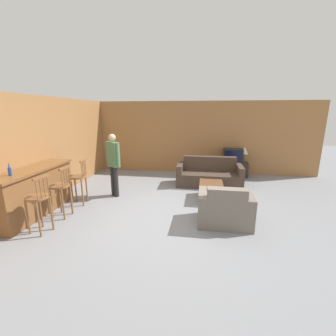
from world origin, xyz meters
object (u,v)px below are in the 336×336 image
armchair_near (225,210)px  person_by_window (113,161)px  bar_chair_mid (61,190)px  bar_chair_far (79,180)px  coffee_table (211,186)px  table_lamp (245,151)px  tv_unit (232,169)px  bar_chair_near (38,202)px  couch_far (209,175)px  bottle (10,170)px  tv (233,155)px

armchair_near → person_by_window: (-2.79, 1.16, 0.65)m
bar_chair_mid → bar_chair_far: size_ratio=1.00×
bar_chair_far → coffee_table: 3.31m
armchair_near → table_lamp: size_ratio=1.94×
bar_chair_far → tv_unit: (3.99, 3.10, -0.35)m
bar_chair_near → armchair_near: (3.44, 0.86, -0.30)m
couch_far → armchair_near: couch_far is taller
coffee_table → tv_unit: 2.45m
couch_far → table_lamp: size_ratio=3.60×
bar_chair_mid → couch_far: 4.19m
bar_chair_far → armchair_near: (3.44, -0.52, -0.30)m
person_by_window → coffee_table: bearing=3.1°
bar_chair_near → bar_chair_mid: same height
couch_far → armchair_near: bearing=-84.2°
coffee_table → table_lamp: size_ratio=1.66×
bar_chair_near → bar_chair_far: 1.38m
bar_chair_near → bar_chair_mid: 0.67m
bar_chair_far → bar_chair_near: bearing=-90.0°
coffee_table → couch_far: bearing=91.1°
bar_chair_mid → armchair_near: (3.44, 0.19, -0.30)m
armchair_near → bottle: bearing=-170.2°
bar_chair_near → coffee_table: bar_chair_near is taller
tv → bottle: size_ratio=2.80×
coffee_table → person_by_window: (-2.56, -0.14, 0.60)m
bar_chair_far → person_by_window: bearing=44.5°
bar_chair_mid → tv: 5.52m
tv_unit → armchair_near: bearing=-98.7°
armchair_near → table_lamp: bearing=75.4°
armchair_near → bottle: 4.23m
bottle → bar_chair_near: bearing=-13.9°
tv_unit → bottle: bottle is taller
bottle → table_lamp: 6.63m
couch_far → table_lamp: (1.20, 1.11, 0.61)m
bar_chair_mid → bar_chair_near: bearing=-90.0°
person_by_window → bar_chair_near: bearing=-107.9°
tv → person_by_window: (-3.34, -2.46, 0.21)m
coffee_table → table_lamp: 2.66m
bar_chair_mid → coffee_table: size_ratio=1.23×
tv_unit → person_by_window: bearing=-143.6°
bar_chair_mid → bottle: (-0.64, -0.51, 0.54)m
coffee_table → bottle: (-3.85, -2.00, 0.79)m
bar_chair_far → bottle: bearing=-117.9°
bar_chair_near → couch_far: 4.65m
tv_unit → tv: size_ratio=1.64×
bar_chair_mid → person_by_window: (0.65, 1.35, 0.35)m
bottle → bar_chair_mid: bearing=38.5°
armchair_near → person_by_window: size_ratio=0.63×
table_lamp → couch_far: bearing=-137.1°
bar_chair_near → table_lamp: 6.28m
couch_far → coffee_table: (0.02, -1.21, 0.05)m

